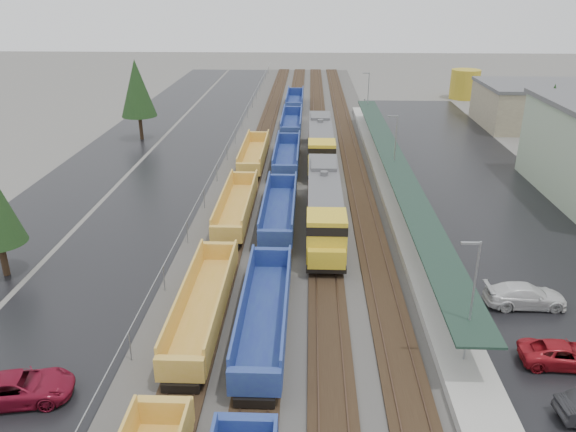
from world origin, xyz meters
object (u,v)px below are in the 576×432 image
Objects in this scene: well_string_yellow at (204,305)px; parked_car_east_b at (563,354)px; locomotive_trail at (321,143)px; storage_tank at (465,84)px; parked_car_west_c at (18,388)px; parked_car_east_c at (525,296)px; well_string_blue at (279,211)px; locomotive_lead at (324,206)px.

well_string_yellow is 21.64m from parked_car_east_b.
locomotive_trail is 3.68× the size of storage_tank.
well_string_yellow is 11.49m from parked_car_west_c.
parked_car_east_b is 6.37m from parked_car_east_c.
well_string_yellow is 15.41× the size of storage_tank.
parked_car_east_c is (21.35, 2.64, -0.40)m from well_string_yellow.
well_string_yellow is 0.71× the size of well_string_blue.
storage_tank is 77.08m from parked_car_east_c.
parked_car_east_c is (0.04, 6.37, 0.11)m from parked_car_east_b.
well_string_blue is 27.10m from parked_car_west_c.
well_string_blue reaches higher than parked_car_east_c.
locomotive_lead is at bearing -21.28° from well_string_blue.
parked_car_east_c is at bearing 2.97° from parked_car_east_b.
well_string_yellow is at bearing -57.62° from parked_car_west_c.
well_string_blue is at bearing -101.63° from locomotive_trail.
storage_tank reaches higher than well_string_yellow.
parked_car_east_b is (13.31, -18.42, -1.73)m from locomotive_lead.
storage_tank is at bearing 66.23° from locomotive_lead.
well_string_blue is (-4.00, -19.44, -1.18)m from locomotive_trail.
well_string_yellow is 21.52m from parked_car_east_c.
locomotive_lead is 16.78m from well_string_yellow.
locomotive_lead reaches higher than well_string_yellow.
well_string_blue is at bearing 50.85° from parked_car_east_c.
locomotive_lead is 69.49m from storage_tank.
locomotive_trail is 46.56m from parked_car_west_c.
locomotive_lead is 3.68× the size of storage_tank.
parked_car_east_b is at bearing -9.93° from well_string_yellow.
parked_car_west_c is at bearing -136.79° from well_string_yellow.
parked_car_east_b is at bearing -49.10° from well_string_blue.
locomotive_lead is at bearing -113.77° from storage_tank.
storage_tank reaches higher than locomotive_lead.
parked_car_west_c reaches higher than parked_car_east_b.
storage_tank reaches higher than locomotive_trail.
locomotive_trail is 36.60m from well_string_yellow.
storage_tank is at bearing 62.71° from well_string_blue.
storage_tank is 83.35m from parked_car_east_b.
locomotive_trail is at bearing 77.37° from well_string_yellow.
locomotive_trail is at bearing 20.96° from parked_car_east_c.
parked_car_west_c is at bearing -117.15° from well_string_blue.
parked_car_west_c is 1.14× the size of parked_car_east_b.
locomotive_trail is at bearing -31.43° from parked_car_west_c.
locomotive_trail reaches higher than parked_car_east_b.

